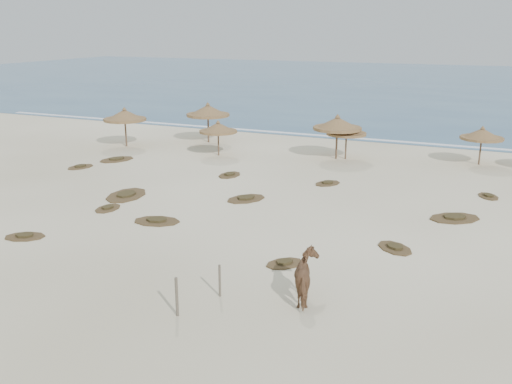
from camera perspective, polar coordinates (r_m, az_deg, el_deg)
ground at (r=24.37m, az=-8.33°, el=-5.08°), size 160.00×160.00×0.00m
ocean at (r=95.39m, az=16.31°, el=10.34°), size 200.00×100.00×0.01m
foam_line at (r=47.63m, az=8.29°, el=5.45°), size 70.00×0.60×0.01m
palapa_0 at (r=44.26m, az=-13.00°, el=7.43°), size 4.12×4.12×2.99m
palapa_1 at (r=40.13m, az=-3.81°, el=6.39°), size 3.42×3.42×2.51m
palapa_2 at (r=44.86m, az=-4.83°, el=8.06°), size 3.97×3.97×3.14m
palapa_3 at (r=39.33m, az=8.14°, el=6.74°), size 3.31×3.31×3.10m
palapa_4 at (r=39.43m, az=9.05°, el=6.12°), size 3.34×3.34×2.57m
palapa_5 at (r=40.10m, az=21.67°, el=5.36°), size 3.44×3.44×2.59m
horse at (r=19.05m, az=5.20°, el=-8.56°), size 1.57×2.15×1.66m
fence_post_near at (r=18.31m, az=-7.93°, el=-10.33°), size 0.12×0.12×1.31m
fence_post_far at (r=19.42m, az=-3.65°, el=-8.84°), size 0.09×0.09×1.15m
scrub_1 at (r=31.49m, az=-12.84°, el=-0.29°), size 2.29×3.15×0.16m
scrub_2 at (r=29.45m, az=-14.60°, el=-1.56°), size 1.08×1.62×0.16m
scrub_3 at (r=30.08m, az=-1.01°, el=-0.65°), size 2.38×2.63×0.16m
scrub_4 at (r=24.19m, az=13.72°, el=-5.43°), size 2.04×2.03×0.16m
scrub_5 at (r=28.67m, az=19.24°, el=-2.45°), size 2.96×2.78×0.16m
scrub_6 at (r=40.12m, az=-13.76°, el=3.20°), size 2.44×2.87×0.16m
scrub_7 at (r=33.27m, az=7.17°, el=0.89°), size 1.78×1.99×0.16m
scrub_8 at (r=38.62m, az=-17.15°, el=2.44°), size 1.58×2.02×0.16m
scrub_9 at (r=27.07m, az=-9.90°, el=-2.85°), size 2.48×1.90×0.16m
scrub_10 at (r=32.94m, az=22.22°, el=-0.38°), size 1.47×1.73×0.16m
scrub_11 at (r=26.70m, az=-22.12°, el=-4.12°), size 2.05×1.74×0.16m
scrub_12 at (r=22.07m, az=2.87°, el=-7.11°), size 1.74×1.82×0.16m
scrub_13 at (r=34.92m, az=-2.66°, el=1.73°), size 1.26×1.86×0.16m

